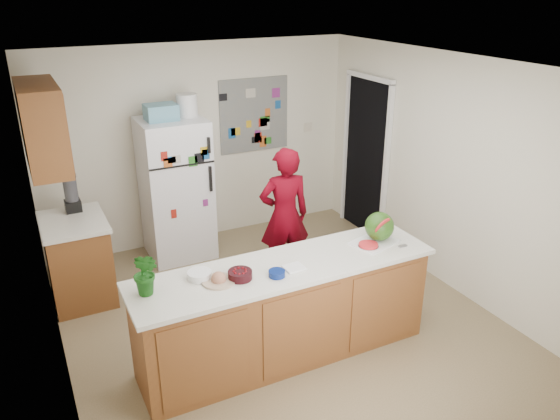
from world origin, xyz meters
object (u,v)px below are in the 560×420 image
refrigerator (176,189)px  person (284,216)px  watermelon (379,226)px  cherry_bowl (240,275)px

refrigerator → person: 1.44m
refrigerator → person: refrigerator is taller
watermelon → cherry_bowl: (-1.42, -0.07, -0.11)m
person → cherry_bowl: person is taller
refrigerator → watermelon: (1.24, -2.34, 0.22)m
refrigerator → person: size_ratio=1.10×
watermelon → cherry_bowl: watermelon is taller
watermelon → cherry_bowl: bearing=-177.1°
refrigerator → cherry_bowl: 2.43m
person → watermelon: size_ratio=5.78×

